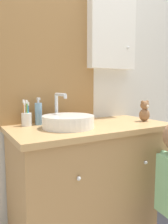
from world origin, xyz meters
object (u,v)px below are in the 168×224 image
Objects in this scene: sink_basin at (68,121)px; toothbrush_holder at (27,118)px; soap_dispenser at (38,113)px; teddy_bear at (145,111)px.

sink_basin reaches higher than toothbrush_holder.
soap_dispenser is (-0.13, 0.19, 0.04)m from sink_basin.
toothbrush_holder is at bearing 179.77° from soap_dispenser.
sink_basin is 0.62m from teddy_bear.
sink_basin is 0.24m from soap_dispenser.
teddy_bear is at bearing -5.43° from sink_basin.
sink_basin is at bearing -41.82° from toothbrush_holder.
sink_basin reaches higher than soap_dispenser.
toothbrush_holder is 1.11× the size of teddy_bear.
sink_basin reaches higher than teddy_bear.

